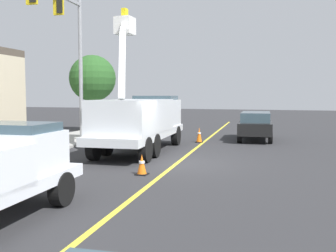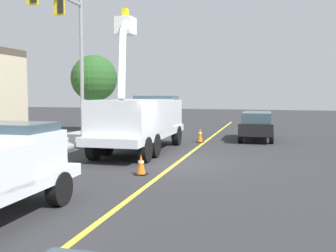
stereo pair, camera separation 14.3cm
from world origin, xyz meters
name	(u,v)px [view 1 (the left image)]	position (x,y,z in m)	size (l,w,h in m)	color
ground	(176,164)	(0.00, 0.00, 0.00)	(120.00, 120.00, 0.00)	#2D2D30
lane_centre_stripe	(176,164)	(0.00, 0.00, 0.00)	(50.00, 0.16, 0.01)	yellow
utility_bucket_truck	(141,118)	(2.81, 2.70, 1.62)	(8.39, 3.69, 7.27)	silver
passing_minivan	(256,124)	(9.46, -2.04, 0.97)	(4.95, 2.32, 1.69)	black
traffic_cone_mid_front	(142,165)	(-2.35, 0.48, 0.35)	(0.40, 0.40, 0.70)	black
traffic_cone_mid_rear	(199,135)	(7.11, 0.88, 0.44)	(0.40, 0.40, 0.89)	black
traffic_signal_mast	(67,36)	(3.80, 7.43, 5.91)	(6.07, 0.82, 8.70)	gray
street_tree_right	(93,79)	(10.88, 9.97, 3.95)	(3.41, 3.41, 5.67)	brown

